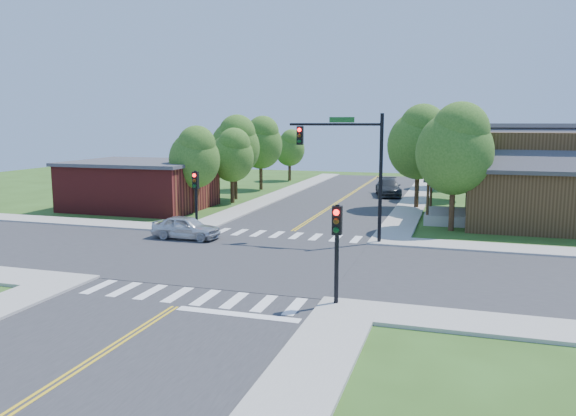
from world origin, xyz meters
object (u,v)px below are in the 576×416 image
(car_silver, at_px, (186,228))
(signal_mast_ne, at_px, (351,156))
(signal_pole_nw, at_px, (196,189))
(house_ne, at_px, (547,175))
(signal_pole_se, at_px, (337,236))
(car_dgrey, at_px, (388,188))

(car_silver, bearing_deg, signal_mast_ne, -75.66)
(signal_pole_nw, bearing_deg, house_ne, 22.69)
(signal_pole_se, height_order, car_silver, signal_pole_se)
(car_silver, bearing_deg, signal_pole_nw, 11.54)
(signal_pole_se, distance_m, car_silver, 14.30)
(signal_pole_nw, distance_m, car_silver, 2.89)
(signal_pole_se, xyz_separation_m, car_silver, (-10.83, 9.12, -1.98))
(signal_pole_se, height_order, house_ne, house_ne)
(car_silver, bearing_deg, signal_pole_se, -128.64)
(signal_pole_se, relative_size, car_silver, 0.94)
(signal_pole_nw, relative_size, car_silver, 0.94)
(signal_pole_se, height_order, car_dgrey, signal_pole_se)
(signal_mast_ne, distance_m, signal_pole_nw, 9.76)
(house_ne, bearing_deg, car_silver, -152.18)
(signal_pole_nw, relative_size, car_dgrey, 0.68)
(signal_mast_ne, xyz_separation_m, car_silver, (-9.14, -2.09, -4.17))
(signal_mast_ne, xyz_separation_m, house_ne, (11.19, 8.65, -1.52))
(house_ne, bearing_deg, car_dgrey, 134.05)
(signal_pole_nw, bearing_deg, signal_pole_se, -45.00)
(car_dgrey, bearing_deg, signal_pole_se, -97.36)
(signal_mast_ne, bearing_deg, car_silver, -167.14)
(signal_pole_se, xyz_separation_m, car_dgrey, (-2.10, 31.86, -1.89))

